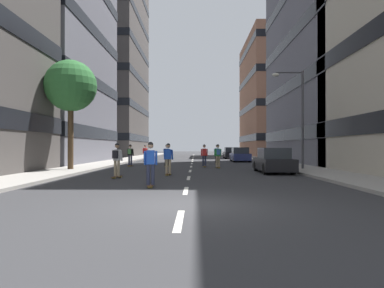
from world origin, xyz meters
name	(u,v)px	position (x,y,z in m)	size (l,w,h in m)	color
ground_plane	(192,161)	(0.00, 27.64, 0.00)	(165.83, 165.83, 0.00)	#333335
sidewalk_left	(127,160)	(-7.78, 31.09, 0.07)	(2.99, 76.00, 0.14)	#9E9991
sidewalk_right	(259,160)	(7.78, 31.09, 0.07)	(2.99, 76.00, 0.14)	#9E9991
lane_markings	(192,161)	(0.00, 28.00, 0.00)	(0.16, 62.20, 0.01)	silver
building_left_mid	(17,14)	(-17.19, 24.10, 14.65)	(15.94, 16.87, 29.11)	slate
building_left_far	(96,53)	(-17.19, 50.56, 17.99)	(15.94, 20.65, 35.80)	#4C4744
building_right_far	(292,97)	(17.19, 50.56, 10.29)	(15.94, 19.36, 20.39)	#9E6B51
parked_car_near	(273,161)	(5.09, 11.57, 0.70)	(1.82, 4.40, 1.52)	black
parked_car_mid	(240,155)	(5.09, 27.26, 0.70)	(1.82, 4.40, 1.52)	navy
parked_car_far	(231,153)	(5.09, 36.90, 0.70)	(1.82, 4.40, 1.52)	black
street_tree_near	(71,86)	(-7.78, 12.87, 5.51)	(3.33, 3.33, 7.09)	#4C3823
streetlamp_right	(297,108)	(7.12, 13.54, 4.14)	(2.13, 0.30, 6.50)	#3F3F44
skater_0	(117,158)	(-3.63, 7.91, 1.02)	(0.57, 0.92, 1.78)	brown
skater_1	(167,154)	(-1.94, 17.80, 1.02)	(0.55, 0.92, 1.78)	brown
skater_2	(204,154)	(1.04, 17.46, 0.98)	(0.54, 0.91, 1.78)	brown
skater_3	(168,158)	(-1.17, 9.72, 0.98)	(0.55, 0.92, 1.78)	brown
skater_4	(145,152)	(-5.08, 27.42, 1.02)	(0.54, 0.91, 1.78)	brown
skater_5	(218,154)	(2.02, 16.15, 1.02)	(0.56, 0.92, 1.78)	brown
skater_6	(130,154)	(-4.95, 18.38, 1.02)	(0.56, 0.92, 1.78)	brown
skater_7	(151,162)	(-1.41, 4.03, 0.98)	(0.55, 0.91, 1.78)	brown
skater_8	(217,153)	(2.29, 21.64, 1.02)	(0.57, 0.92, 1.78)	brown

